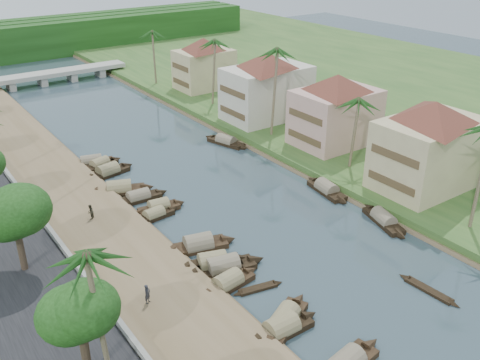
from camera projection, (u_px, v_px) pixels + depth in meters
ground at (287, 236)px, 54.85m from camera, size 220.00×220.00×0.00m
left_bank at (67, 200)px, 61.03m from camera, size 10.00×180.00×0.80m
right_bank at (299, 135)px, 79.20m from camera, size 16.00×180.00×1.20m
retaining_wall at (29, 203)px, 58.42m from camera, size 0.40×180.00×1.10m
far_right_fill at (451, 94)px, 98.51m from camera, size 60.00×220.00×1.15m
treeline at (17, 40)px, 126.61m from camera, size 120.00×14.00×8.00m
bridge at (57, 74)px, 107.02m from camera, size 28.00×4.00×2.40m
building_near at (430, 144)px, 60.52m from camera, size 14.85×14.85×10.20m
building_mid at (336, 109)px, 72.91m from camera, size 14.11×14.11×9.70m
building_far at (267, 85)px, 82.57m from camera, size 15.59×15.59×10.20m
building_distant at (204, 63)px, 98.00m from camera, size 12.62×12.62×9.20m
sampan_1 at (282, 329)px, 41.66m from camera, size 7.41×2.00×2.21m
sampan_2 at (284, 322)px, 42.43m from camera, size 8.13×5.18×2.18m
sampan_3 at (223, 267)px, 49.11m from camera, size 8.76×3.52×2.30m
sampan_4 at (228, 283)px, 46.95m from camera, size 7.37×2.57×2.08m
sampan_5 at (213, 264)px, 49.62m from camera, size 7.75×4.14×2.39m
sampan_6 at (198, 245)px, 52.48m from camera, size 8.20×3.73×2.37m
sampan_7 at (154, 215)px, 57.90m from camera, size 6.36×1.84×1.74m
sampan_8 at (159, 208)px, 59.47m from camera, size 6.54×2.22×2.02m
sampan_9 at (139, 198)px, 61.64m from camera, size 7.47×1.90×1.92m
sampan_10 at (119, 189)px, 63.51m from camera, size 8.38×4.74×2.29m
sampan_11 at (108, 172)px, 67.96m from camera, size 7.86×3.01×2.21m
sampan_12 at (91, 162)px, 70.85m from camera, size 8.02×3.40×1.92m
sampan_13 at (100, 165)px, 70.02m from camera, size 6.84×3.11×1.89m
sampan_14 at (383, 220)px, 57.00m from camera, size 3.70×8.25×2.01m
sampan_15 at (327, 189)px, 63.50m from camera, size 2.70×8.16×2.16m
sampan_16 at (226, 142)px, 77.43m from camera, size 3.84×8.23×2.02m
canoe_0 at (428, 290)px, 46.54m from camera, size 1.22×6.24×0.82m
canoe_1 at (258, 289)px, 46.77m from camera, size 4.92×1.75×0.78m
canoe_2 at (116, 195)px, 62.78m from camera, size 4.90×2.46×0.72m
palm_1 at (356, 102)px, 64.05m from camera, size 3.20×3.20×10.18m
palm_2 at (274, 52)px, 72.77m from camera, size 3.20×3.20×13.81m
palm_3 at (212, 43)px, 86.76m from camera, size 3.20×3.20×12.11m
palm_4 at (92, 257)px, 31.40m from camera, size 3.20×3.20×11.68m
palm_7 at (153, 33)px, 98.77m from camera, size 3.20×3.20×11.27m
tree_1 at (79, 312)px, 33.60m from camera, size 4.43×4.43×7.40m
tree_2 at (13, 213)px, 44.82m from camera, size 5.38×5.38×7.94m
tree_6 at (288, 81)px, 85.91m from camera, size 4.01×4.01×6.71m
person_near at (147, 294)px, 43.59m from camera, size 0.76×0.68×1.74m
person_far at (90, 212)px, 56.14m from camera, size 0.98×0.98×1.61m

